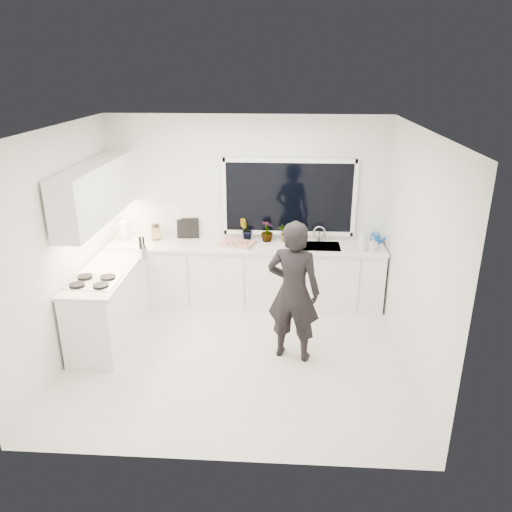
{
  "coord_description": "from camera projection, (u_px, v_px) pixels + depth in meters",
  "views": [
    {
      "loc": [
        0.57,
        -5.24,
        3.32
      ],
      "look_at": [
        0.21,
        0.4,
        1.15
      ],
      "focal_mm": 35.0,
      "sensor_mm": 36.0,
      "label": 1
    }
  ],
  "objects": [
    {
      "name": "wall_left",
      "position": [
        61.0,
        248.0,
        5.74
      ],
      "size": [
        0.02,
        3.5,
        2.7
      ],
      "primitive_type": "cube",
      "color": "white",
      "rests_on": "ground"
    },
    {
      "name": "faucet",
      "position": [
        319.0,
        234.0,
        7.21
      ],
      "size": [
        0.03,
        0.03,
        0.22
      ],
      "primitive_type": "cylinder",
      "color": "silver",
      "rests_on": "countertop_back"
    },
    {
      "name": "countertop_back",
      "position": [
        246.0,
        246.0,
        7.12
      ],
      "size": [
        3.94,
        0.62,
        0.04
      ],
      "primitive_type": "cube",
      "color": "silver",
      "rests_on": "base_cabinets_back"
    },
    {
      "name": "person",
      "position": [
        293.0,
        292.0,
        5.78
      ],
      "size": [
        0.71,
        0.56,
        1.72
      ],
      "primitive_type": "imported",
      "rotation": [
        0.0,
        0.0,
        2.89
      ],
      "color": "black",
      "rests_on": "floor"
    },
    {
      "name": "pizza_tray",
      "position": [
        238.0,
        244.0,
        7.1
      ],
      "size": [
        0.58,
        0.49,
        0.03
      ],
      "primitive_type": "cube",
      "rotation": [
        0.0,
        0.0,
        -0.29
      ],
      "color": "silver",
      "rests_on": "countertop_back"
    },
    {
      "name": "stovetop",
      "position": [
        93.0,
        281.0,
        5.87
      ],
      "size": [
        0.56,
        0.48,
        0.03
      ],
      "primitive_type": "cube",
      "color": "black",
      "rests_on": "countertop_left"
    },
    {
      "name": "pizza",
      "position": [
        238.0,
        243.0,
        7.09
      ],
      "size": [
        0.53,
        0.44,
        0.01
      ],
      "primitive_type": "cube",
      "rotation": [
        0.0,
        0.0,
        -0.29
      ],
      "color": "red",
      "rests_on": "pizza_tray"
    },
    {
      "name": "upper_cabinets",
      "position": [
        97.0,
        191.0,
        6.2
      ],
      "size": [
        0.34,
        2.1,
        0.7
      ],
      "primitive_type": "cube",
      "color": "white",
      "rests_on": "wall_left"
    },
    {
      "name": "paper_towel_roll",
      "position": [
        124.0,
        231.0,
        7.28
      ],
      "size": [
        0.13,
        0.13,
        0.26
      ],
      "primitive_type": "cylinder",
      "rotation": [
        0.0,
        0.0,
        -0.17
      ],
      "color": "white",
      "rests_on": "countertop_back"
    },
    {
      "name": "base_cabinets_left",
      "position": [
        109.0,
        306.0,
        6.37
      ],
      "size": [
        0.58,
        1.6,
        0.88
      ],
      "primitive_type": "cube",
      "color": "white",
      "rests_on": "floor"
    },
    {
      "name": "countertop_left",
      "position": [
        105.0,
        273.0,
        6.21
      ],
      "size": [
        0.62,
        1.6,
        0.04
      ],
      "primitive_type": "cube",
      "color": "silver",
      "rests_on": "base_cabinets_left"
    },
    {
      "name": "herb_plants",
      "position": [
        269.0,
        231.0,
        7.2
      ],
      "size": [
        0.87,
        0.32,
        0.34
      ],
      "color": "#26662D",
      "rests_on": "countertop_back"
    },
    {
      "name": "picture_frame_small",
      "position": [
        190.0,
        228.0,
        7.34
      ],
      "size": [
        0.25,
        0.05,
        0.3
      ],
      "primitive_type": "cube",
      "rotation": [
        0.0,
        0.0,
        0.11
      ],
      "color": "black",
      "rests_on": "countertop_back"
    },
    {
      "name": "wall_back",
      "position": [
        247.0,
        210.0,
        7.26
      ],
      "size": [
        4.0,
        0.02,
        2.7
      ],
      "primitive_type": "cube",
      "color": "white",
      "rests_on": "ground"
    },
    {
      "name": "wall_right",
      "position": [
        416.0,
        256.0,
        5.5
      ],
      "size": [
        0.02,
        3.5,
        2.7
      ],
      "primitive_type": "cube",
      "color": "white",
      "rests_on": "ground"
    },
    {
      "name": "ceiling",
      "position": [
        233.0,
        128.0,
        5.13
      ],
      "size": [
        4.0,
        3.5,
        0.02
      ],
      "primitive_type": "cube",
      "color": "white",
      "rests_on": "wall_back"
    },
    {
      "name": "knife_block",
      "position": [
        156.0,
        232.0,
        7.29
      ],
      "size": [
        0.15,
        0.13,
        0.22
      ],
      "primitive_type": "cube",
      "rotation": [
        0.0,
        0.0,
        0.24
      ],
      "color": "#956445",
      "rests_on": "countertop_back"
    },
    {
      "name": "window",
      "position": [
        289.0,
        197.0,
        7.12
      ],
      "size": [
        1.8,
        0.02,
        1.0
      ],
      "primitive_type": "cube",
      "color": "black",
      "rests_on": "wall_back"
    },
    {
      "name": "picture_frame_large",
      "position": [
        185.0,
        229.0,
        7.35
      ],
      "size": [
        0.22,
        0.03,
        0.28
      ],
      "primitive_type": "cube",
      "rotation": [
        0.0,
        0.0,
        0.06
      ],
      "color": "black",
      "rests_on": "countertop_back"
    },
    {
      "name": "floor",
      "position": [
        237.0,
        356.0,
        6.11
      ],
      "size": [
        4.0,
        3.5,
        0.02
      ],
      "primitive_type": "cube",
      "color": "beige",
      "rests_on": "ground"
    },
    {
      "name": "watering_can",
      "position": [
        375.0,
        239.0,
        7.14
      ],
      "size": [
        0.17,
        0.17,
        0.13
      ],
      "primitive_type": "cylinder",
      "rotation": [
        0.0,
        0.0,
        -0.24
      ],
      "color": "#124EAF",
      "rests_on": "countertop_back"
    },
    {
      "name": "soap_bottles",
      "position": [
        365.0,
        241.0,
        6.84
      ],
      "size": [
        0.29,
        0.16,
        0.3
      ],
      "color": "#D8BF66",
      "rests_on": "countertop_back"
    },
    {
      "name": "sink",
      "position": [
        319.0,
        249.0,
        7.08
      ],
      "size": [
        0.58,
        0.42,
        0.14
      ],
      "primitive_type": "cube",
      "color": "silver",
      "rests_on": "countertop_back"
    },
    {
      "name": "utensil_crock",
      "position": [
        143.0,
        253.0,
        6.57
      ],
      "size": [
        0.16,
        0.16,
        0.16
      ],
      "primitive_type": "cylinder",
      "rotation": [
        0.0,
        0.0,
        -0.26
      ],
      "color": "#AEAFB3",
      "rests_on": "countertop_left"
    },
    {
      "name": "base_cabinets_back",
      "position": [
        246.0,
        275.0,
        7.3
      ],
      "size": [
        3.92,
        0.58,
        0.88
      ],
      "primitive_type": "cube",
      "color": "white",
      "rests_on": "floor"
    }
  ]
}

